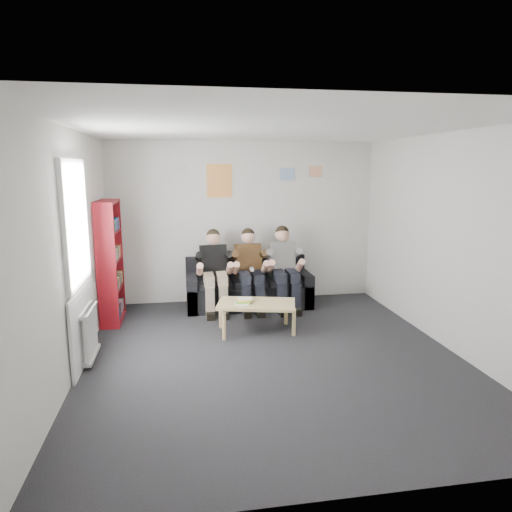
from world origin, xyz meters
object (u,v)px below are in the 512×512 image
at_px(person_left, 215,272).
at_px(bookshelf, 111,262).
at_px(person_middle, 250,270).
at_px(person_right, 284,268).
at_px(coffee_table, 256,306).
at_px(sofa, 248,289).

bearing_deg(person_left, bookshelf, -178.06).
distance_m(person_middle, person_right, 0.57).
bearing_deg(person_right, coffee_table, -122.08).
bearing_deg(person_middle, person_left, 172.22).
xyz_separation_m(coffee_table, person_middle, (0.07, 1.07, 0.27)).
relative_size(sofa, bookshelf, 1.13).
bearing_deg(person_right, bookshelf, -176.05).
bearing_deg(bookshelf, person_left, 9.63).
xyz_separation_m(bookshelf, person_middle, (2.11, 0.25, -0.26)).
xyz_separation_m(person_left, person_middle, (0.57, -0.00, 0.00)).
bearing_deg(person_right, person_middle, 178.53).
distance_m(bookshelf, coffee_table, 2.26).
height_order(coffee_table, person_middle, person_middle).
height_order(sofa, person_left, person_left).
distance_m(sofa, person_left, 0.70).
height_order(coffee_table, person_left, person_left).
relative_size(sofa, person_right, 1.53).
height_order(person_left, person_middle, person_middle).
xyz_separation_m(person_left, person_right, (1.13, -0.00, 0.01)).
height_order(person_left, person_right, person_right).
xyz_separation_m(bookshelf, person_right, (2.67, 0.25, -0.25)).
height_order(sofa, bookshelf, bookshelf).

